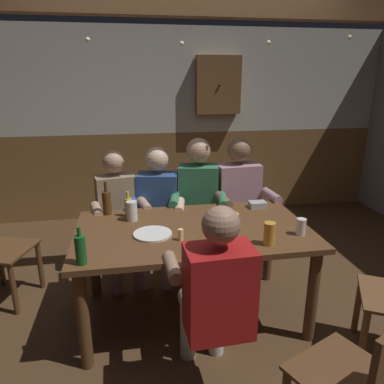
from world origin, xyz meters
name	(u,v)px	position (x,y,z in m)	size (l,w,h in m)	color
ground_plane	(197,329)	(0.00, 0.00, 0.00)	(6.99, 6.99, 0.00)	#4C331E
back_wall_upper	(161,81)	(0.00, 2.49, 1.74)	(5.82, 0.12, 1.27)	beige
back_wall_wainscot	(163,173)	(0.00, 2.49, 0.55)	(5.82, 0.12, 1.10)	brown
ceiling_beam	(181,5)	(0.00, 0.71, 2.29)	(5.24, 0.14, 0.16)	brown
dining_table	(193,240)	(0.00, 0.18, 0.64)	(1.69, 0.98, 0.74)	brown
person_0	(118,212)	(-0.55, 0.88, 0.64)	(0.53, 0.58, 1.18)	#997F60
person_1	(157,207)	(-0.20, 0.89, 0.66)	(0.55, 0.58, 1.20)	#2D4C84
person_2	(198,201)	(0.18, 0.89, 0.70)	(0.55, 0.59, 1.27)	#33724C
person_3	(240,198)	(0.58, 0.90, 0.69)	(0.56, 0.55, 1.25)	#B78493
person_4	(215,293)	(0.00, -0.53, 0.65)	(0.51, 0.54, 1.19)	#AD1919
table_candle	(181,235)	(-0.12, -0.01, 0.78)	(0.04, 0.04, 0.08)	#F9E08C
condiment_caddy	(257,205)	(0.61, 0.52, 0.76)	(0.14, 0.10, 0.05)	#B2B7BC
plate_0	(153,234)	(-0.30, 0.11, 0.75)	(0.27, 0.27, 0.01)	white
bottle_0	(81,249)	(-0.74, -0.23, 0.83)	(0.06, 0.06, 0.23)	#195923
bottle_1	(107,202)	(-0.63, 0.58, 0.84)	(0.07, 0.07, 0.27)	#593314
bottle_2	(128,207)	(-0.46, 0.50, 0.82)	(0.05, 0.05, 0.20)	gold
pint_glass_0	(269,234)	(0.44, -0.17, 0.82)	(0.08, 0.08, 0.15)	gold
pint_glass_1	(223,216)	(0.23, 0.20, 0.81)	(0.08, 0.08, 0.14)	#4C2D19
pint_glass_2	(132,211)	(-0.43, 0.40, 0.82)	(0.08, 0.08, 0.15)	white
pint_glass_3	(233,223)	(0.27, 0.07, 0.81)	(0.08, 0.08, 0.14)	#E5C64C
pint_glass_4	(301,227)	(0.72, -0.06, 0.80)	(0.07, 0.07, 0.12)	white
wall_dart_cabinet	(218,85)	(0.70, 2.36, 1.69)	(0.56, 0.15, 0.70)	brown
string_lights	(182,34)	(0.00, 0.66, 2.09)	(4.11, 0.04, 0.18)	#F9EAB2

